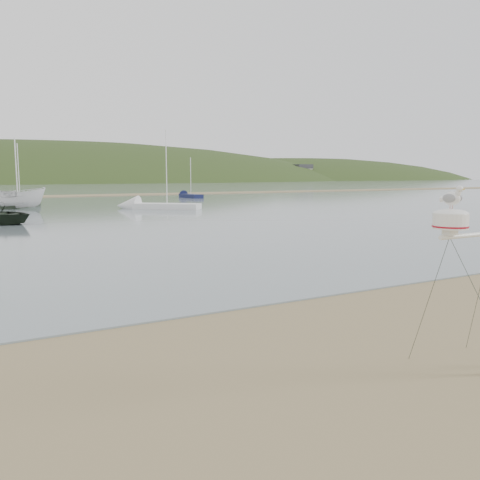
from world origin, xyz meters
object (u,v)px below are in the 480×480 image
sailboat_dark_mid (29,204)px  sailboat_blue_far (186,195)px  sailboat_white_near (144,206)px  boat_white (17,180)px

sailboat_dark_mid → sailboat_blue_far: size_ratio=1.11×
sailboat_blue_far → sailboat_white_near: bearing=-122.7°
boat_white → sailboat_dark_mid: sailboat_dark_mid is taller
boat_white → sailboat_dark_mid: 4.70m
sailboat_dark_mid → sailboat_blue_far: (21.09, 10.54, 0.00)m
boat_white → sailboat_blue_far: bearing=-26.5°
sailboat_dark_mid → sailboat_white_near: size_ratio=0.84×
sailboat_dark_mid → sailboat_white_near: (8.76, -8.66, -0.00)m
sailboat_white_near → sailboat_blue_far: (12.33, 19.20, 0.00)m
boat_white → sailboat_white_near: (10.12, -4.79, -2.30)m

